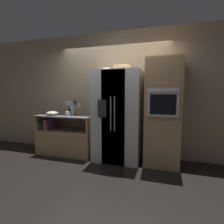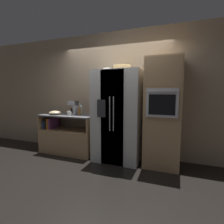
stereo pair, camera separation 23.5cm
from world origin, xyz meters
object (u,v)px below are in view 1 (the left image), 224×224
refrigerator (118,116)px  bottle_tall (79,110)px  wicker_basket (122,68)px  mixing_bowl (53,113)px  wall_oven (163,113)px  coffee_maker (72,107)px  mug (67,114)px  fruit_bowl (107,69)px  bottle_short (78,111)px

refrigerator → bottle_tall: size_ratio=6.49×
refrigerator → wicker_basket: (0.05, 0.09, 1.01)m
wicker_basket → mixing_bowl: 1.90m
refrigerator → wall_oven: 0.92m
mixing_bowl → coffee_maker: size_ratio=0.88×
refrigerator → coffee_maker: 1.15m
refrigerator → wall_oven: wall_oven is taller
mixing_bowl → wicker_basket: bearing=5.7°
wall_oven → bottle_tall: (-1.88, 0.07, -0.00)m
wall_oven → mixing_bowl: 2.48m
mug → fruit_bowl: bearing=5.3°
wall_oven → wicker_basket: size_ratio=5.51×
refrigerator → bottle_short: 0.93m
wall_oven → mixing_bowl: (-2.47, -0.10, -0.09)m
bottle_tall → wicker_basket: bearing=-0.8°
wall_oven → fruit_bowl: bearing=-178.3°
refrigerator → mug: size_ratio=15.12×
mixing_bowl → coffee_maker: (0.42, 0.17, 0.13)m
wall_oven → wicker_basket: wall_oven is taller
wall_oven → coffee_maker: wall_oven is taller
wall_oven → coffee_maker: size_ratio=6.49×
fruit_bowl → bottle_tall: 1.15m
fruit_bowl → coffee_maker: (-0.90, 0.10, -0.83)m
wicker_basket → bottle_tall: size_ratio=1.30×
bottle_tall → mixing_bowl: bearing=-163.3°
wicker_basket → fruit_bowl: wicker_basket is taller
fruit_bowl → coffee_maker: size_ratio=0.68×
refrigerator → fruit_bowl: size_ratio=8.60×
fruit_bowl → coffee_maker: fruit_bowl is taller
bottle_tall → coffee_maker: coffee_maker is taller
mug → coffee_maker: size_ratio=0.39×
refrigerator → wicker_basket: bearing=59.4°
fruit_bowl → mixing_bowl: (-1.32, -0.07, -0.96)m
mug → mixing_bowl: 0.40m
mug → wall_oven: bearing=3.3°
refrigerator → bottle_tall: 0.98m
mixing_bowl → mug: bearing=-2.1°
wicker_basket → refrigerator: bearing=-120.6°
wicker_basket → bottle_short: bearing=-174.9°
refrigerator → mixing_bowl: size_ratio=6.68×
wall_oven → wicker_basket: bearing=176.2°
wall_oven → bottle_tall: wall_oven is taller
refrigerator → fruit_bowl: 1.01m
wall_oven → bottle_short: bearing=-179.1°
wicker_basket → mixing_bowl: (-1.61, -0.16, -0.99)m
wall_oven → mug: wall_oven is taller
wicker_basket → mug: (-1.21, -0.18, -0.99)m
mug → mixing_bowl: size_ratio=0.44×
refrigerator → fruit_bowl: bearing=179.7°
bottle_tall → mug: bottle_tall is taller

